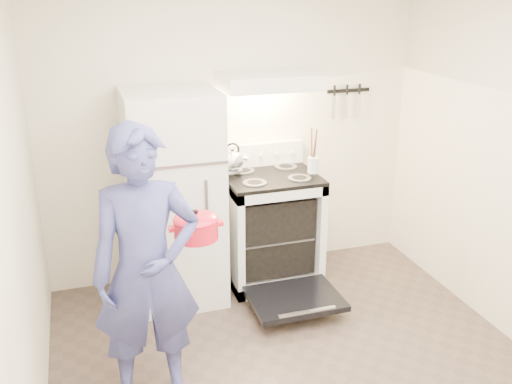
{
  "coord_description": "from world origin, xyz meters",
  "views": [
    {
      "loc": [
        -1.24,
        -2.72,
        2.44
      ],
      "look_at": [
        -0.05,
        1.0,
        1.0
      ],
      "focal_mm": 40.0,
      "sensor_mm": 36.0,
      "label": 1
    }
  ],
  "objects_px": {
    "stove_body": "(270,230)",
    "person": "(147,272)",
    "refrigerator": "(174,198)",
    "tea_kettle": "(232,159)",
    "dutch_oven": "(196,229)"
  },
  "relations": [
    {
      "from": "tea_kettle",
      "to": "refrigerator",
      "type": "bearing_deg",
      "value": -166.8
    },
    {
      "from": "refrigerator",
      "to": "person",
      "type": "relative_size",
      "value": 0.98
    },
    {
      "from": "refrigerator",
      "to": "dutch_oven",
      "type": "xyz_separation_m",
      "value": [
        -0.01,
        -0.89,
        0.12
      ]
    },
    {
      "from": "dutch_oven",
      "to": "person",
      "type": "bearing_deg",
      "value": -140.13
    },
    {
      "from": "stove_body",
      "to": "dutch_oven",
      "type": "xyz_separation_m",
      "value": [
        -0.82,
        -0.92,
        0.51
      ]
    },
    {
      "from": "tea_kettle",
      "to": "dutch_oven",
      "type": "xyz_separation_m",
      "value": [
        -0.52,
        -1.01,
        -0.12
      ]
    },
    {
      "from": "tea_kettle",
      "to": "dutch_oven",
      "type": "height_order",
      "value": "tea_kettle"
    },
    {
      "from": "refrigerator",
      "to": "tea_kettle",
      "type": "distance_m",
      "value": 0.57
    },
    {
      "from": "refrigerator",
      "to": "tea_kettle",
      "type": "bearing_deg",
      "value": 13.2
    },
    {
      "from": "tea_kettle",
      "to": "dutch_oven",
      "type": "relative_size",
      "value": 0.77
    },
    {
      "from": "stove_body",
      "to": "person",
      "type": "relative_size",
      "value": 0.53
    },
    {
      "from": "tea_kettle",
      "to": "stove_body",
      "type": "bearing_deg",
      "value": -17.51
    },
    {
      "from": "person",
      "to": "stove_body",
      "type": "bearing_deg",
      "value": 45.25
    },
    {
      "from": "refrigerator",
      "to": "person",
      "type": "xyz_separation_m",
      "value": [
        -0.37,
        -1.19,
        0.02
      ]
    },
    {
      "from": "person",
      "to": "tea_kettle",
      "type": "bearing_deg",
      "value": 55.52
    }
  ]
}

